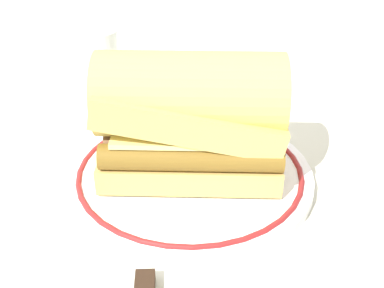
% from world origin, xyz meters
% --- Properties ---
extents(ground_plane, '(1.50, 1.50, 0.00)m').
position_xyz_m(ground_plane, '(0.00, 0.00, 0.00)').
color(ground_plane, beige).
extents(plate, '(0.26, 0.26, 0.01)m').
position_xyz_m(plate, '(0.00, 0.01, 0.01)').
color(plate, white).
rests_on(plate, ground_plane).
extents(sausage_sandwich, '(0.20, 0.14, 0.13)m').
position_xyz_m(sausage_sandwich, '(0.00, 0.01, 0.08)').
color(sausage_sandwich, tan).
rests_on(sausage_sandwich, plate).
extents(drinking_glass, '(0.06, 0.06, 0.09)m').
position_xyz_m(drinking_glass, '(-0.08, 0.26, 0.04)').
color(drinking_glass, silver).
rests_on(drinking_glass, ground_plane).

